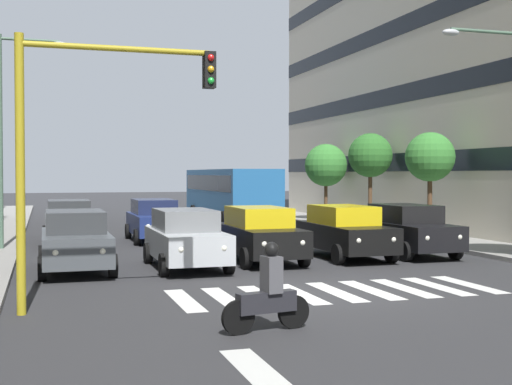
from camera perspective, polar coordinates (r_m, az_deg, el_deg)
name	(u,v)px	position (r m, az deg, el deg)	size (l,w,h in m)	color
ground_plane	(336,292)	(16.32, 6.64, -8.21)	(180.00, 180.00, 0.00)	#2D2D30
crosswalk_markings	(336,292)	(16.32, 6.64, -8.20)	(7.65, 2.80, 0.01)	silver
lane_arrow_1	(255,369)	(10.02, -0.08, -14.44)	(0.50, 2.20, 0.01)	silver
car_0	(407,229)	(23.84, 12.45, -3.01)	(2.02, 4.44, 1.72)	black
car_1	(345,231)	(22.68, 7.39, -3.21)	(2.02, 4.44, 1.72)	black
car_2	(260,234)	(21.54, 0.32, -3.45)	(2.02, 4.44, 1.72)	black
car_3	(186,238)	(20.19, -5.86, -3.80)	(2.02, 4.44, 1.72)	#B2B7BC
car_4	(75,240)	(20.06, -14.79, -3.87)	(2.02, 4.44, 1.72)	#474C51
car_row2_0	(69,221)	(28.27, -15.29, -2.31)	(2.02, 4.44, 1.72)	#474C51
car_row2_1	(154,220)	(28.47, -8.46, -2.25)	(2.02, 4.44, 1.72)	navy
bus_behind_traffic	(230,191)	(36.37, -2.22, 0.13)	(2.78, 10.50, 3.00)	#286BAD
motorcycle_with_rider	(268,295)	(12.14, 1.01, -8.50)	(1.69, 0.43, 1.57)	black
traffic_light_gantry	(79,128)	(14.17, -14.48, 5.18)	(4.00, 0.36, 5.50)	#AD991E
street_lamp_right	(11,120)	(25.65, -19.73, 5.66)	(2.37, 0.28, 7.49)	#4C6B56
street_tree_1	(430,157)	(29.27, 14.27, 2.84)	(2.05, 2.05, 4.35)	#513823
street_tree_2	(370,156)	(34.43, 9.48, 3.04)	(2.19, 2.19, 4.64)	#513823
street_tree_3	(326,165)	(39.44, 5.83, 2.26)	(2.43, 2.43, 4.34)	#513823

